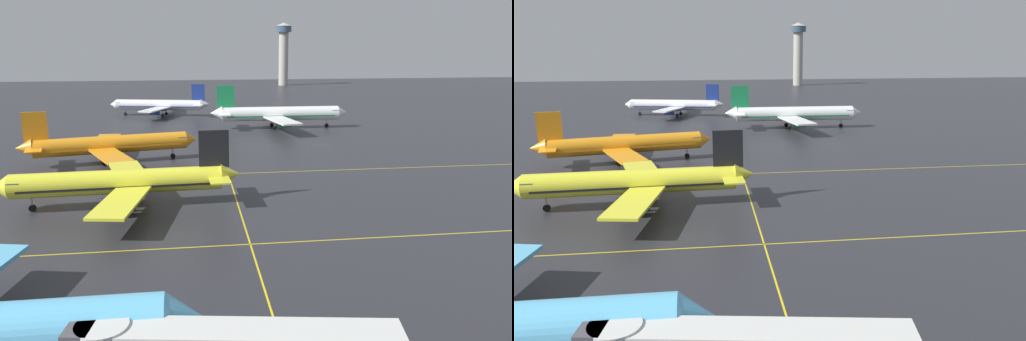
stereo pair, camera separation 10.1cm
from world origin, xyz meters
TOP-DOWN VIEW (x-y plane):
  - airliner_second_row at (-16.11, 46.05)m, footprint 33.94×29.27m
  - airliner_third_row at (-21.80, 73.64)m, footprint 33.46×28.41m
  - airliner_far_left_stand at (17.44, 109.09)m, footprint 37.45×32.40m
  - airliner_far_right_stand at (-15.69, 138.15)m, footprint 32.24×27.39m
  - taxiway_markings at (0.00, 30.20)m, footprint 123.80×106.26m
  - control_tower at (45.75, 252.30)m, footprint 8.82×8.82m

SIDE VIEW (x-z plane):
  - taxiway_markings at x=0.00m, z-range 0.00..0.01m
  - airliner_far_right_stand at x=-15.69m, z-range -1.60..8.49m
  - airliner_third_row at x=-21.80m, z-range -1.66..8.80m
  - airliner_second_row at x=-16.11m, z-range -1.67..8.88m
  - airliner_far_left_stand at x=17.44m, z-range -1.85..9.82m
  - control_tower at x=45.75m, z-range 2.91..36.51m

